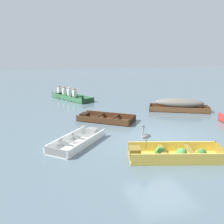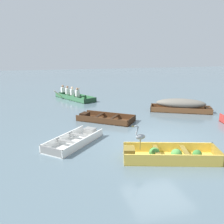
{
  "view_description": "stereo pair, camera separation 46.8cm",
  "coord_description": "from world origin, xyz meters",
  "px_view_note": "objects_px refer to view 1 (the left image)",
  "views": [
    {
      "loc": [
        -4.75,
        -8.26,
        3.51
      ],
      "look_at": [
        -0.81,
        3.88,
        0.35
      ],
      "focal_mm": 40.0,
      "sensor_mm": 36.0,
      "label": 1
    },
    {
      "loc": [
        -4.31,
        -8.4,
        3.51
      ],
      "look_at": [
        -0.81,
        3.88,
        0.35
      ],
      "focal_mm": 40.0,
      "sensor_mm": 36.0,
      "label": 2
    }
  ],
  "objects_px": {
    "skiff_wooden_brown_mid_moored": "(180,104)",
    "skiff_dark_varnish_near_moored": "(104,119)",
    "skiff_white_outer_moored": "(79,141)",
    "heron_on_dinghy": "(146,136)",
    "rowboat_green_with_crew": "(70,96)",
    "dinghy_yellow_foreground": "(173,154)"
  },
  "relations": [
    {
      "from": "dinghy_yellow_foreground",
      "to": "heron_on_dinghy",
      "type": "distance_m",
      "value": 1.21
    },
    {
      "from": "skiff_wooden_brown_mid_moored",
      "to": "heron_on_dinghy",
      "type": "height_order",
      "value": "heron_on_dinghy"
    },
    {
      "from": "skiff_white_outer_moored",
      "to": "heron_on_dinghy",
      "type": "height_order",
      "value": "heron_on_dinghy"
    },
    {
      "from": "heron_on_dinghy",
      "to": "skiff_wooden_brown_mid_moored",
      "type": "bearing_deg",
      "value": 49.17
    },
    {
      "from": "skiff_dark_varnish_near_moored",
      "to": "skiff_white_outer_moored",
      "type": "height_order",
      "value": "same"
    },
    {
      "from": "skiff_white_outer_moored",
      "to": "skiff_dark_varnish_near_moored",
      "type": "bearing_deg",
      "value": 56.95
    },
    {
      "from": "skiff_wooden_brown_mid_moored",
      "to": "skiff_dark_varnish_near_moored",
      "type": "bearing_deg",
      "value": -172.48
    },
    {
      "from": "skiff_white_outer_moored",
      "to": "rowboat_green_with_crew",
      "type": "relative_size",
      "value": 0.69
    },
    {
      "from": "skiff_wooden_brown_mid_moored",
      "to": "skiff_white_outer_moored",
      "type": "xyz_separation_m",
      "value": [
        -6.68,
        -3.43,
        -0.32
      ]
    },
    {
      "from": "dinghy_yellow_foreground",
      "to": "skiff_dark_varnish_near_moored",
      "type": "height_order",
      "value": "dinghy_yellow_foreground"
    },
    {
      "from": "skiff_wooden_brown_mid_moored",
      "to": "heron_on_dinghy",
      "type": "relative_size",
      "value": 4.24
    },
    {
      "from": "skiff_dark_varnish_near_moored",
      "to": "skiff_wooden_brown_mid_moored",
      "type": "xyz_separation_m",
      "value": [
        4.86,
        0.64,
        0.32
      ]
    },
    {
      "from": "dinghy_yellow_foreground",
      "to": "rowboat_green_with_crew",
      "type": "distance_m",
      "value": 11.71
    },
    {
      "from": "dinghy_yellow_foreground",
      "to": "skiff_white_outer_moored",
      "type": "distance_m",
      "value": 3.6
    },
    {
      "from": "dinghy_yellow_foreground",
      "to": "rowboat_green_with_crew",
      "type": "height_order",
      "value": "rowboat_green_with_crew"
    },
    {
      "from": "dinghy_yellow_foreground",
      "to": "skiff_white_outer_moored",
      "type": "height_order",
      "value": "dinghy_yellow_foreground"
    },
    {
      "from": "heron_on_dinghy",
      "to": "rowboat_green_with_crew",
      "type": "bearing_deg",
      "value": 93.46
    },
    {
      "from": "dinghy_yellow_foreground",
      "to": "skiff_dark_varnish_near_moored",
      "type": "distance_m",
      "value": 5.23
    },
    {
      "from": "dinghy_yellow_foreground",
      "to": "skiff_white_outer_moored",
      "type": "bearing_deg",
      "value": 139.02
    },
    {
      "from": "skiff_white_outer_moored",
      "to": "heron_on_dinghy",
      "type": "bearing_deg",
      "value": -52.26
    },
    {
      "from": "rowboat_green_with_crew",
      "to": "heron_on_dinghy",
      "type": "relative_size",
      "value": 4.56
    },
    {
      "from": "skiff_dark_varnish_near_moored",
      "to": "skiff_white_outer_moored",
      "type": "relative_size",
      "value": 1.13
    }
  ]
}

